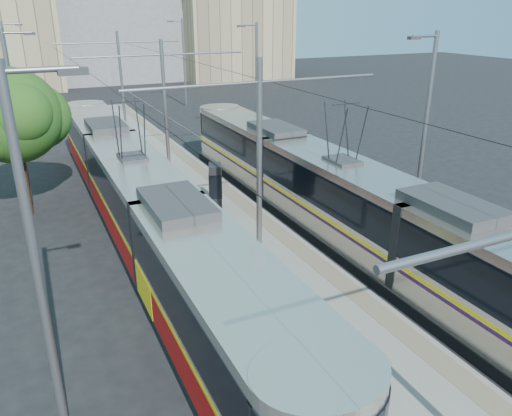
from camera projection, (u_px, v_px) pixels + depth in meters
ground at (401, 394)px, 12.15m from camera, size 160.00×160.00×0.00m
platform at (185, 184)px, 26.36m from camera, size 4.00×50.00×0.30m
tactile_strip_left at (158, 185)px, 25.73m from camera, size 0.70×50.00×0.01m
tactile_strip_right at (211, 178)px, 26.88m from camera, size 0.70×50.00×0.01m
rails at (186, 186)px, 26.41m from camera, size 8.71×70.00×0.03m
tram_left at (136, 196)px, 20.17m from camera, size 2.43×29.47×5.50m
tram_right at (340, 196)px, 19.70m from camera, size 2.43×27.77×5.50m
catenary at (200, 110)px, 22.36m from camera, size 9.20×70.00×7.00m
street_lamps at (160, 96)px, 28.23m from camera, size 15.18×38.22×8.00m
shelter at (215, 186)px, 22.32m from camera, size 0.88×1.09×2.08m
tree at (19, 116)px, 21.55m from camera, size 4.52×4.18×6.57m
building_centre at (116, 18)px, 65.40m from camera, size 18.36×14.28×15.51m
building_right at (232, 30)px, 66.52m from camera, size 14.28×10.20×12.36m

